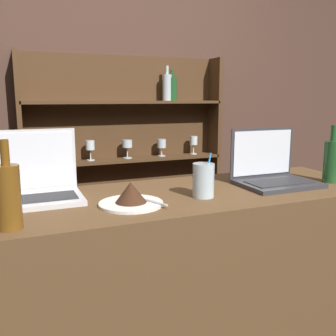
{
  "coord_description": "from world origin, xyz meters",
  "views": [
    {
      "loc": [
        -0.62,
        -1.03,
        1.33
      ],
      "look_at": [
        -0.07,
        0.31,
        1.06
      ],
      "focal_mm": 40.0,
      "sensor_mm": 36.0,
      "label": 1
    }
  ],
  "objects_px": {
    "laptop_far": "(272,172)",
    "wine_bottle_green": "(331,161)",
    "laptop_near": "(39,184)",
    "cake_plate": "(131,196)",
    "water_glass": "(203,180)",
    "wine_bottle_amber": "(8,195)"
  },
  "relations": [
    {
      "from": "laptop_far",
      "to": "wine_bottle_green",
      "type": "relative_size",
      "value": 1.29
    },
    {
      "from": "laptop_far",
      "to": "wine_bottle_green",
      "type": "distance_m",
      "value": 0.28
    },
    {
      "from": "laptop_near",
      "to": "wine_bottle_green",
      "type": "height_order",
      "value": "same"
    },
    {
      "from": "cake_plate",
      "to": "water_glass",
      "type": "xyz_separation_m",
      "value": [
        0.29,
        0.0,
        0.03
      ]
    },
    {
      "from": "laptop_far",
      "to": "wine_bottle_amber",
      "type": "xyz_separation_m",
      "value": [
        -1.06,
        -0.18,
        0.05
      ]
    },
    {
      "from": "cake_plate",
      "to": "wine_bottle_amber",
      "type": "height_order",
      "value": "wine_bottle_amber"
    },
    {
      "from": "water_glass",
      "to": "wine_bottle_amber",
      "type": "distance_m",
      "value": 0.69
    },
    {
      "from": "laptop_far",
      "to": "water_glass",
      "type": "xyz_separation_m",
      "value": [
        -0.38,
        -0.08,
        0.01
      ]
    },
    {
      "from": "wine_bottle_green",
      "to": "wine_bottle_amber",
      "type": "bearing_deg",
      "value": -175.12
    },
    {
      "from": "wine_bottle_amber",
      "to": "laptop_near",
      "type": "bearing_deg",
      "value": 72.08
    },
    {
      "from": "cake_plate",
      "to": "water_glass",
      "type": "relative_size",
      "value": 1.35
    },
    {
      "from": "laptop_near",
      "to": "laptop_far",
      "type": "bearing_deg",
      "value": -7.15
    },
    {
      "from": "wine_bottle_green",
      "to": "laptop_near",
      "type": "bearing_deg",
      "value": 171.08
    },
    {
      "from": "water_glass",
      "to": "wine_bottle_green",
      "type": "xyz_separation_m",
      "value": [
        0.65,
        0.01,
        0.03
      ]
    },
    {
      "from": "cake_plate",
      "to": "water_glass",
      "type": "height_order",
      "value": "water_glass"
    },
    {
      "from": "laptop_near",
      "to": "wine_bottle_green",
      "type": "bearing_deg",
      "value": -8.92
    },
    {
      "from": "laptop_near",
      "to": "water_glass",
      "type": "height_order",
      "value": "laptop_near"
    },
    {
      "from": "cake_plate",
      "to": "wine_bottle_green",
      "type": "distance_m",
      "value": 0.93
    },
    {
      "from": "laptop_far",
      "to": "wine_bottle_green",
      "type": "xyz_separation_m",
      "value": [
        0.26,
        -0.07,
        0.05
      ]
    },
    {
      "from": "cake_plate",
      "to": "wine_bottle_green",
      "type": "xyz_separation_m",
      "value": [
        0.93,
        0.01,
        0.07
      ]
    },
    {
      "from": "wine_bottle_green",
      "to": "wine_bottle_amber",
      "type": "xyz_separation_m",
      "value": [
        -1.33,
        -0.11,
        0.0
      ]
    },
    {
      "from": "wine_bottle_amber",
      "to": "wine_bottle_green",
      "type": "bearing_deg",
      "value": 4.88
    }
  ]
}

